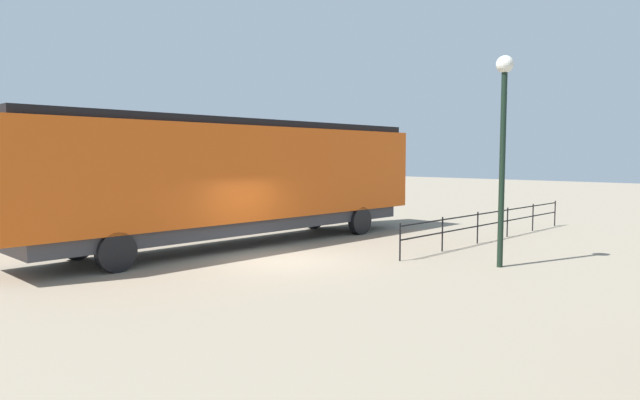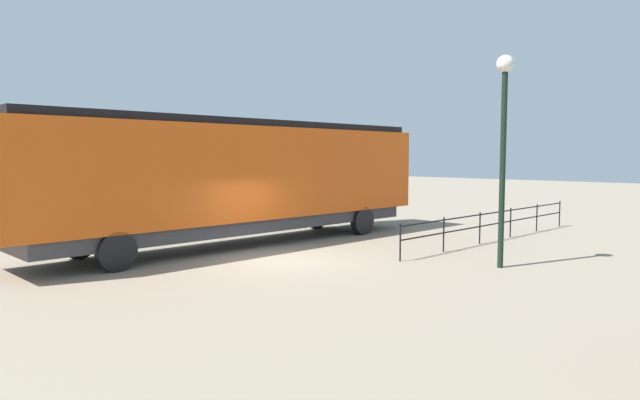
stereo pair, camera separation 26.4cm
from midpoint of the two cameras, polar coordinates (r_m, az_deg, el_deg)
name	(u,v)px [view 1 (the left image)]	position (r m, az deg, el deg)	size (l,w,h in m)	color
ground_plane	(280,260)	(16.91, -4.57, -6.19)	(120.00, 120.00, 0.00)	gray
locomotive	(249,176)	(19.98, -7.72, 2.48)	(2.94, 15.95, 4.38)	#D15114
lamp_post	(503,124)	(16.35, 17.84, 7.45)	(0.48, 0.48, 5.91)	black
platform_fence	(493,220)	(21.74, 17.01, -1.97)	(0.05, 11.77, 1.14)	black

